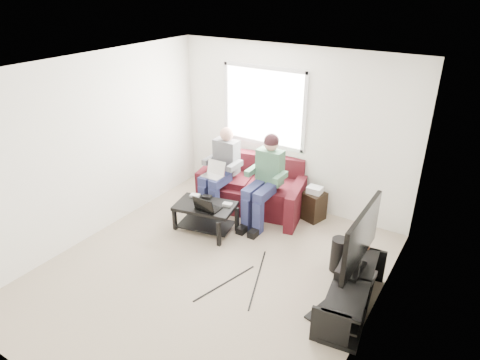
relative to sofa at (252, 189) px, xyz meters
name	(u,v)px	position (x,y,z in m)	size (l,w,h in m)	color
floor	(210,271)	(0.45, -1.81, -0.31)	(4.50, 4.50, 0.00)	tan
ceiling	(203,71)	(0.45, -1.81, 2.29)	(4.50, 4.50, 0.00)	white
wall_back	(291,130)	(0.45, 0.44, 0.99)	(4.50, 4.50, 0.00)	white
wall_front	(35,289)	(0.45, -4.06, 0.99)	(4.50, 4.50, 0.00)	white
wall_left	(92,149)	(-1.55, -1.81, 0.99)	(4.50, 4.50, 0.00)	white
wall_right	(376,231)	(2.45, -1.81, 0.99)	(4.50, 4.50, 0.00)	white
window	(264,107)	(-0.05, 0.42, 1.29)	(1.48, 0.04, 1.28)	white
sofa	(252,189)	(0.00, 0.00, 0.00)	(1.96, 1.14, 0.84)	#481218
person_left	(221,167)	(-0.40, -0.31, 0.43)	(0.40, 0.70, 1.35)	navy
person_right	(265,174)	(0.40, -0.29, 0.49)	(0.40, 0.71, 1.39)	navy
laptop_silver	(213,173)	(-0.40, -0.53, 0.40)	(0.32, 0.22, 0.24)	silver
coffee_table	(205,211)	(-0.20, -1.02, 0.01)	(0.97, 0.71, 0.44)	black
laptop_black	(208,202)	(-0.08, -1.10, 0.24)	(0.34, 0.24, 0.24)	black
controller_a	(195,196)	(-0.48, -0.90, 0.14)	(0.14, 0.09, 0.04)	silver
controller_b	(207,197)	(-0.30, -0.84, 0.14)	(0.14, 0.09, 0.04)	black
controller_c	(228,205)	(0.10, -0.87, 0.14)	(0.14, 0.09, 0.04)	gray
tv_stand	(351,294)	(2.22, -1.50, -0.11)	(0.59, 1.40, 0.45)	black
tv	(361,238)	(2.21, -1.40, 0.59)	(0.12, 1.10, 0.81)	black
soundbar	(347,265)	(2.10, -1.40, 0.19)	(0.12, 0.50, 0.10)	black
drink_cup	(367,244)	(2.17, -0.87, 0.20)	(0.08, 0.08, 0.12)	#A56847
console_white	(339,311)	(2.22, -1.90, -0.04)	(0.30, 0.22, 0.06)	silver
console_grey	(360,275)	(2.22, -1.20, -0.03)	(0.34, 0.26, 0.08)	gray
console_black	(350,292)	(2.22, -1.55, -0.04)	(0.38, 0.30, 0.07)	black
subwoofer	(339,255)	(1.84, -0.89, -0.08)	(0.21, 0.21, 0.47)	black
keyboard_floor	(321,311)	(1.96, -1.73, -0.30)	(0.15, 0.44, 0.02)	black
end_table	(314,204)	(1.03, 0.16, -0.06)	(0.31, 0.31, 0.56)	black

